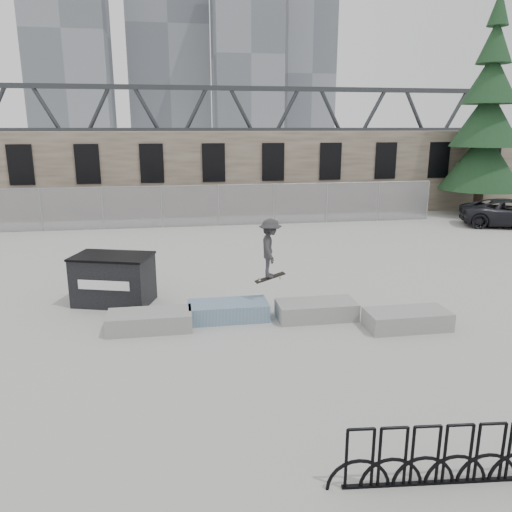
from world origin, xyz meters
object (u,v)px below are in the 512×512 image
(planter_far_left, at_px, (150,320))
(skateboarder, at_px, (270,248))
(planter_center_left, at_px, (228,310))
(spruce_tree, at_px, (486,126))
(planter_center_right, at_px, (316,309))
(bike_rack, at_px, (474,454))
(planter_offset, at_px, (407,319))
(dumpster, at_px, (113,279))

(planter_far_left, xyz_separation_m, skateboarder, (3.06, 0.60, 1.51))
(planter_center_left, distance_m, spruce_tree, 20.77)
(spruce_tree, bearing_deg, planter_center_left, -139.19)
(planter_center_left, xyz_separation_m, planter_center_right, (2.22, -0.31, 0.00))
(planter_center_left, bearing_deg, planter_center_right, -8.04)
(planter_center_right, height_order, spruce_tree, spruce_tree)
(planter_far_left, distance_m, planter_center_right, 4.16)
(bike_rack, bearing_deg, planter_far_left, 126.53)
(planter_offset, distance_m, bike_rack, 5.48)
(dumpster, xyz_separation_m, spruce_tree, (18.32, 11.54, 4.07))
(planter_far_left, distance_m, planter_center_left, 1.97)
(spruce_tree, height_order, skateboarder, spruce_tree)
(planter_center_left, xyz_separation_m, skateboarder, (1.12, 0.24, 1.51))
(planter_center_right, xyz_separation_m, dumpster, (-5.20, 2.02, 0.45))
(planter_center_right, relative_size, spruce_tree, 0.17)
(planter_center_right, distance_m, dumpster, 5.59)
(planter_center_right, bearing_deg, spruce_tree, 45.95)
(bike_rack, bearing_deg, planter_center_right, 93.76)
(planter_offset, bearing_deg, bike_rack, -106.83)
(planter_center_right, xyz_separation_m, planter_offset, (1.99, -0.98, 0.00))
(planter_center_right, relative_size, dumpster, 0.85)
(planter_center_left, xyz_separation_m, planter_offset, (4.22, -1.29, 0.00))
(planter_offset, bearing_deg, dumpster, 157.37)
(planter_center_right, distance_m, skateboarder, 1.95)
(planter_center_left, bearing_deg, bike_rack, -68.05)
(planter_far_left, relative_size, planter_offset, 1.00)
(planter_center_left, bearing_deg, skateboarder, 11.92)
(planter_center_left, distance_m, bike_rack, 7.05)
(planter_center_right, relative_size, planter_offset, 1.00)
(planter_center_left, distance_m, planter_offset, 4.41)
(planter_center_right, xyz_separation_m, spruce_tree, (13.12, 13.57, 4.52))
(spruce_tree, bearing_deg, planter_far_left, -141.76)
(skateboarder, bearing_deg, planter_center_left, 110.65)
(bike_rack, xyz_separation_m, spruce_tree, (12.72, 19.78, 4.32))
(planter_far_left, bearing_deg, planter_center_left, 10.76)
(spruce_tree, bearing_deg, planter_center_right, -134.05)
(spruce_tree, bearing_deg, dumpster, -147.78)
(planter_far_left, relative_size, spruce_tree, 0.17)
(planter_center_left, relative_size, bike_rack, 0.50)
(planter_far_left, xyz_separation_m, planter_offset, (6.15, -0.92, 0.00))
(planter_center_right, height_order, skateboarder, skateboarder)
(dumpster, height_order, bike_rack, dumpster)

